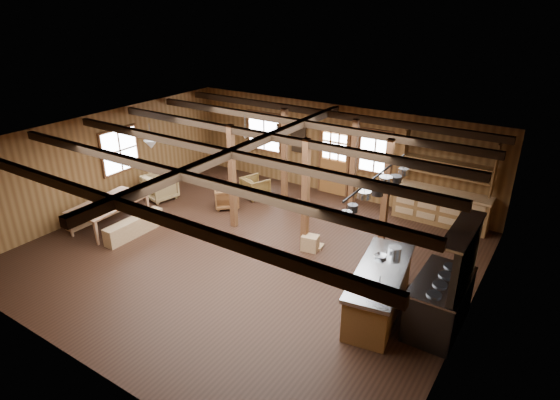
# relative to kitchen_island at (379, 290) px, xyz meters

# --- Properties ---
(room) EXTENTS (10.04, 9.04, 2.84)m
(room) POSITION_rel_kitchen_island_xyz_m (-3.49, 0.37, 0.92)
(room) COLOR black
(room) RESTS_ON ground
(ceiling_joists) EXTENTS (9.80, 8.82, 0.18)m
(ceiling_joists) POSITION_rel_kitchen_island_xyz_m (-3.49, 0.54, 2.20)
(ceiling_joists) COLOR black
(ceiling_joists) RESTS_ON ceiling
(timber_posts) EXTENTS (3.95, 2.35, 2.80)m
(timber_posts) POSITION_rel_kitchen_island_xyz_m (-2.97, 2.45, 0.92)
(timber_posts) COLOR #492514
(timber_posts) RESTS_ON floor
(back_door) EXTENTS (1.02, 0.08, 2.15)m
(back_door) POSITION_rel_kitchen_island_xyz_m (-3.49, 4.82, 0.40)
(back_door) COLOR brown
(back_door) RESTS_ON floor
(window_back_left) EXTENTS (1.32, 0.06, 1.32)m
(window_back_left) POSITION_rel_kitchen_island_xyz_m (-6.09, 4.83, 1.12)
(window_back_left) COLOR white
(window_back_left) RESTS_ON wall_back
(window_back_right) EXTENTS (1.02, 0.06, 1.32)m
(window_back_right) POSITION_rel_kitchen_island_xyz_m (-2.19, 4.83, 1.12)
(window_back_right) COLOR white
(window_back_right) RESTS_ON wall_back
(window_left) EXTENTS (0.14, 1.24, 1.32)m
(window_left) POSITION_rel_kitchen_island_xyz_m (-8.45, 0.87, 1.12)
(window_left) COLOR white
(window_left) RESTS_ON wall_back
(notice_boards) EXTENTS (1.08, 0.03, 0.90)m
(notice_boards) POSITION_rel_kitchen_island_xyz_m (-4.98, 4.82, 1.16)
(notice_boards) COLOR beige
(notice_boards) RESTS_ON wall_back
(back_counter) EXTENTS (2.55, 0.60, 2.45)m
(back_counter) POSITION_rel_kitchen_island_xyz_m (-0.09, 4.57, 0.12)
(back_counter) COLOR brown
(back_counter) RESTS_ON floor
(pendant_lamps) EXTENTS (1.86, 2.36, 0.66)m
(pendant_lamps) POSITION_rel_kitchen_island_xyz_m (-5.74, 1.37, 1.77)
(pendant_lamps) COLOR #2F2F32
(pendant_lamps) RESTS_ON ceiling
(pot_rack) EXTENTS (0.38, 3.00, 0.45)m
(pot_rack) POSITION_rel_kitchen_island_xyz_m (-0.48, 0.78, 1.80)
(pot_rack) COLOR #2F2F32
(pot_rack) RESTS_ON ceiling
(kitchen_island) EXTENTS (1.26, 2.61, 1.20)m
(kitchen_island) POSITION_rel_kitchen_island_xyz_m (0.00, 0.00, 0.00)
(kitchen_island) COLOR brown
(kitchen_island) RESTS_ON floor
(step_stool) EXTENTS (0.49, 0.39, 0.39)m
(step_stool) POSITION_rel_kitchen_island_xyz_m (-2.30, 1.34, -0.28)
(step_stool) COLOR olive
(step_stool) RESTS_ON floor
(commercial_range) EXTENTS (0.89, 1.73, 2.13)m
(commercial_range) POSITION_rel_kitchen_island_xyz_m (1.16, 0.17, 0.20)
(commercial_range) COLOR #2F2F32
(commercial_range) RESTS_ON floor
(dining_table) EXTENTS (1.31, 2.12, 0.71)m
(dining_table) POSITION_rel_kitchen_island_xyz_m (-7.39, -0.48, -0.12)
(dining_table) COLOR #996745
(dining_table) RESTS_ON floor
(bench_wall) EXTENTS (0.31, 1.67, 0.46)m
(bench_wall) POSITION_rel_kitchen_island_xyz_m (-8.14, -0.48, -0.25)
(bench_wall) COLOR olive
(bench_wall) RESTS_ON floor
(bench_aisle) EXTENTS (0.32, 1.72, 0.47)m
(bench_aisle) POSITION_rel_kitchen_island_xyz_m (-6.52, -0.48, -0.24)
(bench_aisle) COLOR olive
(bench_aisle) RESTS_ON floor
(armchair_a) EXTENTS (0.97, 0.97, 0.63)m
(armchair_a) POSITION_rel_kitchen_island_xyz_m (-5.61, 2.19, -0.16)
(armchair_a) COLOR brown
(armchair_a) RESTS_ON floor
(armchair_b) EXTENTS (0.90, 0.92, 0.65)m
(armchair_b) POSITION_rel_kitchen_island_xyz_m (-5.33, 3.24, -0.15)
(armchair_b) COLOR brown
(armchair_b) RESTS_ON floor
(armchair_c) EXTENTS (0.98, 1.00, 0.78)m
(armchair_c) POSITION_rel_kitchen_island_xyz_m (-7.69, 1.56, -0.09)
(armchair_c) COLOR olive
(armchair_c) RESTS_ON floor
(counter_pot) EXTENTS (0.27, 0.27, 0.16)m
(counter_pot) POSITION_rel_kitchen_island_xyz_m (-0.00, 0.71, 0.54)
(counter_pot) COLOR silver
(counter_pot) RESTS_ON kitchen_island
(bowl) EXTENTS (0.26, 0.26, 0.06)m
(bowl) POSITION_rel_kitchen_island_xyz_m (-0.18, 0.43, 0.49)
(bowl) COLOR silver
(bowl) RESTS_ON kitchen_island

